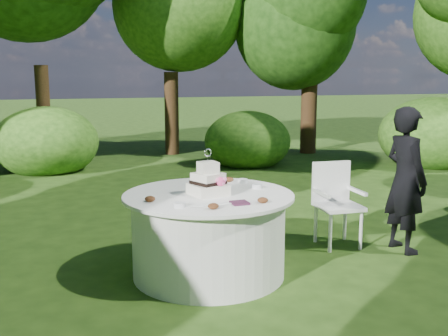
{
  "coord_description": "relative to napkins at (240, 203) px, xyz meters",
  "views": [
    {
      "loc": [
        -1.38,
        -4.45,
        1.83
      ],
      "look_at": [
        0.15,
        0.0,
        1.0
      ],
      "focal_mm": 42.0,
      "sensor_mm": 36.0,
      "label": 1
    }
  ],
  "objects": [
    {
      "name": "ground",
      "position": [
        -0.13,
        0.45,
        -0.78
      ],
      "size": [
        80.0,
        80.0,
        0.0
      ],
      "primitive_type": "plane",
      "color": "#1E390F",
      "rests_on": "ground"
    },
    {
      "name": "napkins",
      "position": [
        0.0,
        0.0,
        0.0
      ],
      "size": [
        0.14,
        0.14,
        0.02
      ],
      "primitive_type": "cube",
      "color": "#471E35",
      "rests_on": "table"
    },
    {
      "name": "feather_plume",
      "position": [
        -0.26,
        0.02,
        -0.0
      ],
      "size": [
        0.48,
        0.07,
        0.01
      ],
      "primitive_type": "ellipsoid",
      "color": "white",
      "rests_on": "table"
    },
    {
      "name": "guest",
      "position": [
        2.01,
        0.44,
        -0.02
      ],
      "size": [
        0.38,
        0.56,
        1.53
      ],
      "primitive_type": "imported",
      "rotation": [
        0.0,
        0.0,
        1.59
      ],
      "color": "black",
      "rests_on": "ground"
    },
    {
      "name": "table",
      "position": [
        -0.13,
        0.45,
        -0.39
      ],
      "size": [
        1.56,
        1.56,
        0.77
      ],
      "color": "silver",
      "rests_on": "ground"
    },
    {
      "name": "cake",
      "position": [
        -0.14,
        0.41,
        0.1
      ],
      "size": [
        0.36,
        0.36,
        0.42
      ],
      "color": "white",
      "rests_on": "table"
    },
    {
      "name": "chair",
      "position": [
        1.45,
        0.88,
        -0.26
      ],
      "size": [
        0.49,
        0.47,
        0.9
      ],
      "color": "white",
      "rests_on": "ground"
    },
    {
      "name": "votives",
      "position": [
        0.07,
        0.46,
        0.01
      ],
      "size": [
        0.98,
        0.86,
        0.04
      ],
      "color": "white",
      "rests_on": "table"
    },
    {
      "name": "petal_cups",
      "position": [
        -0.13,
        0.27,
        0.02
      ],
      "size": [
        1.01,
        1.09,
        0.05
      ],
      "color": "#562D16",
      "rests_on": "table"
    }
  ]
}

